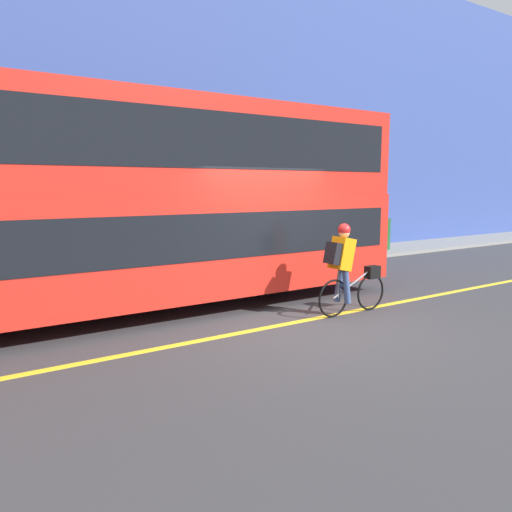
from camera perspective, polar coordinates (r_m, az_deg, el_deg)
name	(u,v)px	position (r m, az deg, el deg)	size (l,w,h in m)	color
ground_plane	(307,324)	(8.08, 5.90, -7.77)	(80.00, 80.00, 0.00)	#38383A
road_center_line	(300,321)	(8.22, 5.02, -7.45)	(50.00, 0.14, 0.01)	yellow
sidewalk_curb	(166,272)	(12.68, -10.20, -1.84)	(60.00, 2.08, 0.10)	gray
building_facade	(143,89)	(13.82, -12.79, 18.14)	(60.00, 0.30, 9.34)	#33478C
bus	(85,196)	(8.50, -19.01, 6.48)	(11.57, 2.43, 3.64)	black
cyclist_on_bike	(346,266)	(8.57, 10.27, -1.11)	(1.54, 0.32, 1.57)	black
trash_bin	(382,234)	(17.10, 14.22, 2.46)	(0.53, 0.53, 1.02)	#194C23
street_sign_post	(356,213)	(16.13, 11.35, 4.88)	(0.36, 0.09, 2.23)	#59595B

